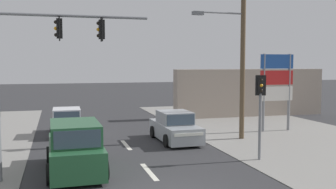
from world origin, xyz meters
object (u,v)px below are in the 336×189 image
utility_pole_midground_right (241,46)px  traffic_signal_mast (36,60)px  suv_crossing_left (75,149)px  pedestal_signal_right_kerb (260,103)px  shopping_plaza_sign (277,81)px  hatchback_oncoming_near (67,122)px  sedan_oncoming_mid (175,128)px

utility_pole_midground_right → traffic_signal_mast: 11.07m
suv_crossing_left → pedestal_signal_right_kerb: bearing=-2.0°
utility_pole_midground_right → shopping_plaza_sign: (3.19, 1.64, -1.98)m
shopping_plaza_sign → hatchback_oncoming_near: 12.44m
shopping_plaza_sign → suv_crossing_left: size_ratio=1.01×
sedan_oncoming_mid → suv_crossing_left: suv_crossing_left is taller
pedestal_signal_right_kerb → shopping_plaza_sign: size_ratio=0.77×
sedan_oncoming_mid → hatchback_oncoming_near: sedan_oncoming_mid is taller
utility_pole_midground_right → suv_crossing_left: size_ratio=2.02×
sedan_oncoming_mid → hatchback_oncoming_near: size_ratio=1.16×
sedan_oncoming_mid → hatchback_oncoming_near: bearing=147.3°
utility_pole_midground_right → traffic_signal_mast: utility_pole_midground_right is taller
shopping_plaza_sign → suv_crossing_left: (-11.94, -5.79, -2.10)m
traffic_signal_mast → pedestal_signal_right_kerb: traffic_signal_mast is taller
sedan_oncoming_mid → suv_crossing_left: size_ratio=0.93×
shopping_plaza_sign → utility_pole_midground_right: bearing=-152.8°
hatchback_oncoming_near → shopping_plaza_sign: bearing=-10.3°
shopping_plaza_sign → hatchback_oncoming_near: size_ratio=1.25×
sedan_oncoming_mid → suv_crossing_left: (-5.27, -4.53, 0.18)m
traffic_signal_mast → suv_crossing_left: (1.26, 0.53, -3.26)m
traffic_signal_mast → sedan_oncoming_mid: traffic_signal_mast is taller
hatchback_oncoming_near → traffic_signal_mast: bearing=-97.8°
utility_pole_midground_right → sedan_oncoming_mid: bearing=173.7°
shopping_plaza_sign → sedan_oncoming_mid: size_ratio=1.08×
traffic_signal_mast → hatchback_oncoming_near: bearing=82.2°
pedestal_signal_right_kerb → sedan_oncoming_mid: bearing=115.0°
traffic_signal_mast → shopping_plaza_sign: 14.67m
utility_pole_midground_right → shopping_plaza_sign: bearing=27.2°
suv_crossing_left → hatchback_oncoming_near: bearing=90.6°
shopping_plaza_sign → sedan_oncoming_mid: bearing=-169.3°
pedestal_signal_right_kerb → utility_pole_midground_right: bearing=74.3°
utility_pole_midground_right → hatchback_oncoming_near: size_ratio=2.51×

